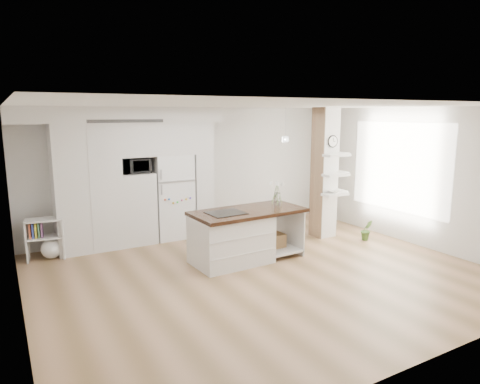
% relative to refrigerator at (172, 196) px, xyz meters
% --- Properties ---
extents(floor, '(7.00, 6.00, 0.01)m').
position_rel_refrigerator_xyz_m(floor, '(0.53, -2.68, -0.88)').
color(floor, '#A47C59').
rests_on(floor, ground).
extents(room, '(7.04, 6.04, 2.72)m').
position_rel_refrigerator_xyz_m(room, '(0.53, -2.68, 0.98)').
color(room, white).
rests_on(room, ground).
extents(cabinet_wall, '(4.00, 0.71, 2.70)m').
position_rel_refrigerator_xyz_m(cabinet_wall, '(-0.92, -0.01, 0.63)').
color(cabinet_wall, silver).
rests_on(cabinet_wall, floor).
extents(refrigerator, '(0.78, 0.69, 1.75)m').
position_rel_refrigerator_xyz_m(refrigerator, '(0.00, 0.00, 0.00)').
color(refrigerator, white).
rests_on(refrigerator, floor).
extents(column, '(0.69, 0.90, 2.70)m').
position_rel_refrigerator_xyz_m(column, '(2.90, -1.55, 0.48)').
color(column, silver).
rests_on(column, floor).
extents(window, '(0.00, 2.40, 2.40)m').
position_rel_refrigerator_xyz_m(window, '(4.00, -2.38, 0.62)').
color(window, white).
rests_on(window, room).
extents(pendant_light, '(0.12, 0.12, 0.10)m').
position_rel_refrigerator_xyz_m(pendant_light, '(2.23, -2.53, 1.24)').
color(pendant_light, white).
rests_on(pendant_light, room).
extents(kitchen_island, '(2.05, 1.04, 1.47)m').
position_rel_refrigerator_xyz_m(kitchen_island, '(0.44, -2.00, -0.40)').
color(kitchen_island, silver).
rests_on(kitchen_island, floor).
extents(bookshelf, '(0.67, 0.45, 0.74)m').
position_rel_refrigerator_xyz_m(bookshelf, '(-2.45, -0.19, -0.55)').
color(bookshelf, silver).
rests_on(bookshelf, floor).
extents(floor_plant_a, '(0.29, 0.26, 0.43)m').
position_rel_refrigerator_xyz_m(floor_plant_a, '(3.38, -2.20, -0.66)').
color(floor_plant_a, '#49772F').
rests_on(floor_plant_a, floor).
extents(floor_plant_b, '(0.32, 0.32, 0.47)m').
position_rel_refrigerator_xyz_m(floor_plant_b, '(3.52, -0.64, -0.64)').
color(floor_plant_b, '#49772F').
rests_on(floor_plant_b, floor).
extents(microwave, '(0.54, 0.37, 0.30)m').
position_rel_refrigerator_xyz_m(microwave, '(-0.75, -0.06, 0.69)').
color(microwave, '#2D2D2D').
rests_on(microwave, cabinet_wall).
extents(shelf_plant, '(0.27, 0.23, 0.30)m').
position_rel_refrigerator_xyz_m(shelf_plant, '(3.15, -1.38, 0.65)').
color(shelf_plant, '#49772F').
rests_on(shelf_plant, column).
extents(decor_bowl, '(0.22, 0.22, 0.05)m').
position_rel_refrigerator_xyz_m(decor_bowl, '(2.82, -1.78, 0.13)').
color(decor_bowl, white).
rests_on(decor_bowl, column).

